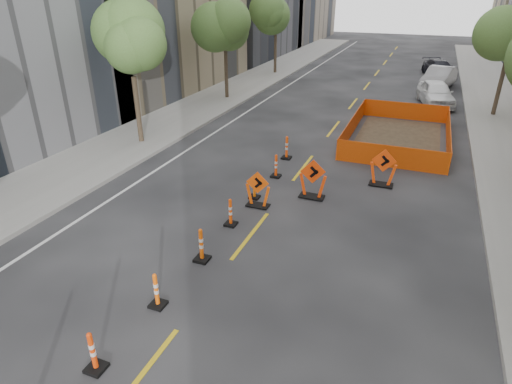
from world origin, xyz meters
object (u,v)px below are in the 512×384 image
at_px(channelizer_4, 230,212).
at_px(chevron_sign_center, 313,179).
at_px(parked_car_near, 436,93).
at_px(channelizer_5, 254,186).
at_px(channelizer_3, 201,245).
at_px(chevron_sign_left, 258,189).
at_px(chevron_sign_right, 383,168).
at_px(parked_car_mid, 439,78).
at_px(channelizer_2, 156,290).
at_px(channelizer_6, 276,166).
at_px(channelizer_1, 93,352).
at_px(parked_car_far, 439,68).
at_px(channelizer_7, 287,148).

relative_size(channelizer_4, chevron_sign_center, 0.63).
distance_m(channelizer_4, parked_car_near, 20.24).
bearing_deg(channelizer_5, channelizer_3, -88.73).
bearing_deg(chevron_sign_left, chevron_sign_right, 34.84).
bearing_deg(parked_car_mid, chevron_sign_center, -87.74).
height_order(channelizer_2, channelizer_6, channelizer_6).
bearing_deg(channelizer_1, parked_car_mid, 78.89).
height_order(channelizer_3, parked_car_far, parked_car_far).
xyz_separation_m(channelizer_7, chevron_sign_right, (4.40, -1.38, 0.23)).
relative_size(parked_car_mid, parked_car_far, 1.06).
bearing_deg(channelizer_7, channelizer_2, -89.17).
bearing_deg(channelizer_6, parked_car_near, 68.90).
height_order(channelizer_5, parked_car_far, parked_car_far).
bearing_deg(chevron_sign_center, parked_car_near, 59.29).
relative_size(channelizer_5, parked_car_near, 0.21).
bearing_deg(channelizer_4, parked_car_far, 78.70).
height_order(channelizer_4, parked_car_near, parked_car_near).
bearing_deg(parked_car_far, channelizer_1, -120.50).
distance_m(channelizer_2, channelizer_6, 8.56).
relative_size(channelizer_3, channelizer_6, 1.06).
relative_size(channelizer_1, parked_car_mid, 0.20).
bearing_deg(parked_car_near, chevron_sign_center, -116.78).
height_order(channelizer_4, chevron_sign_left, chevron_sign_left).
height_order(channelizer_2, chevron_sign_center, chevron_sign_center).
distance_m(channelizer_1, channelizer_7, 12.84).
distance_m(channelizer_1, parked_car_near, 26.47).
relative_size(chevron_sign_right, parked_car_near, 0.34).
height_order(channelizer_1, parked_car_mid, parked_car_mid).
xyz_separation_m(channelizer_1, chevron_sign_center, (2.06, 9.39, 0.27)).
bearing_deg(chevron_sign_left, channelizer_4, -109.21).
height_order(channelizer_4, channelizer_6, channelizer_6).
bearing_deg(channelizer_6, channelizer_2, -90.57).
xyz_separation_m(channelizer_2, parked_car_far, (6.01, 34.28, 0.18)).
relative_size(channelizer_1, chevron_sign_right, 0.65).
height_order(channelizer_4, channelizer_7, channelizer_7).
bearing_deg(channelizer_3, chevron_sign_right, 59.93).
bearing_deg(channelizer_3, channelizer_4, 92.07).
distance_m(channelizer_7, chevron_sign_left, 4.88).
height_order(channelizer_5, chevron_sign_left, chevron_sign_left).
xyz_separation_m(channelizer_6, chevron_sign_left, (0.27, -2.71, 0.19)).
bearing_deg(channelizer_1, channelizer_7, 90.30).
xyz_separation_m(channelizer_1, channelizer_5, (0.08, 8.56, -0.02)).
xyz_separation_m(channelizer_2, channelizer_6, (0.09, 8.56, 0.01)).
height_order(channelizer_2, channelizer_4, channelizer_4).
distance_m(channelizer_2, parked_car_far, 34.81).
bearing_deg(channelizer_1, channelizer_4, 89.12).
bearing_deg(channelizer_7, chevron_sign_center, -58.32).
xyz_separation_m(channelizer_6, chevron_sign_right, (4.16, 0.76, 0.27)).
height_order(channelizer_1, chevron_sign_right, chevron_sign_right).
xyz_separation_m(channelizer_1, channelizer_2, (0.09, 2.14, -0.01)).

